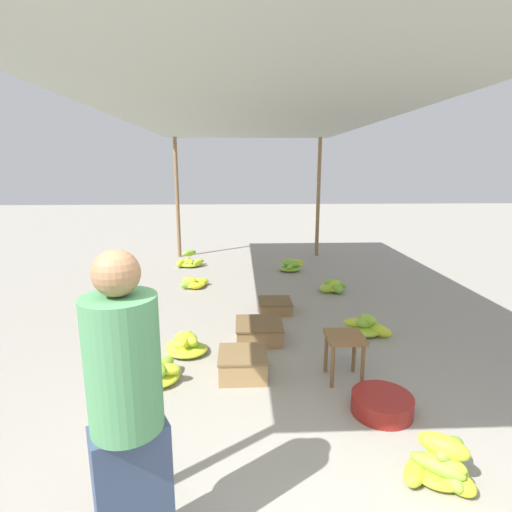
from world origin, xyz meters
TOP-DOWN VIEW (x-y plane):
  - canopy_post_back_left at (-1.53, 7.44)m, footprint 0.08×0.08m
  - canopy_post_back_right at (1.53, 7.44)m, footprint 0.08×0.08m
  - canopy_tarp at (0.00, 3.87)m, footprint 3.45×7.54m
  - vendor_foreground at (-0.73, 0.44)m, footprint 0.46×0.46m
  - stool at (0.76, 2.12)m, footprint 0.34×0.34m
  - basin_black at (0.94, 1.59)m, footprint 0.49×0.49m
  - banana_pile_left_0 at (-0.99, 2.13)m, footprint 0.58×0.49m
  - banana_pile_left_1 at (-0.79, 2.70)m, footprint 0.48×0.45m
  - banana_pile_left_2 at (-0.95, 5.12)m, footprint 0.50×0.49m
  - banana_pile_left_3 at (-1.21, 6.52)m, footprint 0.58×0.52m
  - banana_pile_right_0 at (1.06, 0.86)m, footprint 0.49×0.39m
  - banana_pile_right_1 at (1.31, 3.11)m, footprint 0.55×0.38m
  - banana_pile_right_2 at (1.27, 4.78)m, footprint 0.47×0.45m
  - banana_pile_right_3 at (0.78, 6.09)m, footprint 0.47×0.41m
  - crate_near at (0.28, 3.92)m, footprint 0.44×0.44m
  - crate_mid at (0.02, 3.02)m, footprint 0.53×0.53m
  - crate_far at (-0.18, 2.22)m, footprint 0.46×0.46m

SIDE VIEW (x-z plane):
  - banana_pile_left_2 at x=-0.95m, z-range -0.03..0.16m
  - basin_black at x=0.94m, z-range 0.00..0.15m
  - banana_pile_right_2 at x=1.27m, z-range -0.02..0.17m
  - crate_near at x=0.28m, z-range 0.00..0.16m
  - banana_pile_left_0 at x=-0.99m, z-range -0.02..0.19m
  - banana_pile_left_3 at x=-1.21m, z-range -0.07..0.26m
  - banana_pile_right_1 at x=1.31m, z-range -0.03..0.22m
  - banana_pile_left_1 at x=-0.79m, z-range -0.02..0.22m
  - crate_mid at x=0.02m, z-range 0.00..0.21m
  - banana_pile_right_3 at x=0.78m, z-range -0.01..0.23m
  - banana_pile_right_0 at x=1.06m, z-range -0.04..0.27m
  - crate_far at x=-0.18m, z-range 0.00..0.23m
  - stool at x=0.76m, z-range 0.13..0.57m
  - vendor_foreground at x=-0.73m, z-range 0.03..1.63m
  - canopy_post_back_left at x=-1.53m, z-range 0.00..2.55m
  - canopy_post_back_right at x=1.53m, z-range 0.00..2.55m
  - canopy_tarp at x=0.00m, z-range 2.55..2.59m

